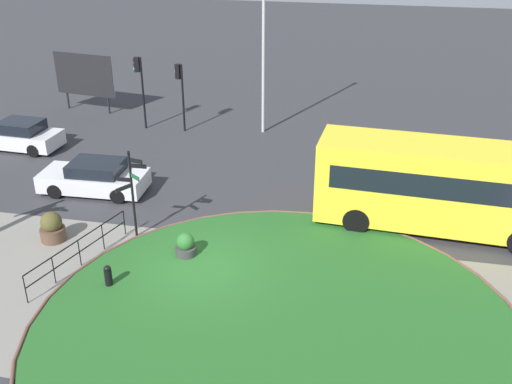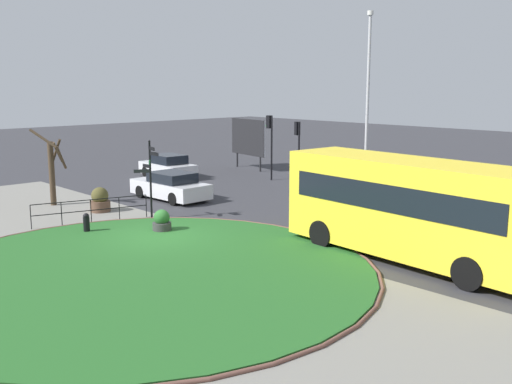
% 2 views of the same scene
% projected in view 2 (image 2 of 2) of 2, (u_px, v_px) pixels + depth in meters
% --- Properties ---
extents(ground, '(120.00, 120.00, 0.00)m').
position_uv_depth(ground, '(158.00, 239.00, 22.53)').
color(ground, '#333338').
extents(sidewalk_paving, '(32.00, 8.34, 0.02)m').
position_uv_depth(sidewalk_paving, '(116.00, 247.00, 21.30)').
color(sidewalk_paving, gray).
rests_on(sidewalk_paving, ground).
extents(grass_island, '(14.50, 14.50, 0.10)m').
position_uv_depth(grass_island, '(144.00, 271.00, 18.48)').
color(grass_island, '#235B23').
rests_on(grass_island, ground).
extents(grass_kerb_ring, '(14.81, 14.81, 0.11)m').
position_uv_depth(grass_kerb_ring, '(144.00, 271.00, 18.48)').
color(grass_kerb_ring, brown).
rests_on(grass_kerb_ring, ground).
extents(signpost_directional, '(1.16, 0.66, 3.46)m').
position_uv_depth(signpost_directional, '(150.00, 173.00, 25.36)').
color(signpost_directional, black).
rests_on(signpost_directional, ground).
extents(bollard_foreground, '(0.25, 0.25, 0.82)m').
position_uv_depth(bollard_foreground, '(86.00, 223.00, 23.24)').
color(bollard_foreground, black).
rests_on(bollard_foreground, ground).
extents(railing_grass_edge, '(1.34, 4.67, 1.03)m').
position_uv_depth(railing_grass_edge, '(91.00, 208.00, 24.92)').
color(railing_grass_edge, black).
rests_on(railing_grass_edge, ground).
extents(bus_yellow, '(9.25, 3.04, 3.37)m').
position_uv_depth(bus_yellow, '(410.00, 207.00, 19.53)').
color(bus_yellow, yellow).
rests_on(bus_yellow, ground).
extents(car_near_lane, '(4.20, 2.03, 1.47)m').
position_uv_depth(car_near_lane, '(168.00, 167.00, 36.97)').
color(car_near_lane, silver).
rests_on(car_near_lane, ground).
extents(car_far_lane, '(4.56, 2.07, 1.41)m').
position_uv_depth(car_far_lane, '(171.00, 186.00, 30.11)').
color(car_far_lane, silver).
rests_on(car_far_lane, ground).
extents(traffic_light_near, '(0.49, 0.29, 3.94)m').
position_uv_depth(traffic_light_near, '(270.00, 133.00, 35.81)').
color(traffic_light_near, black).
rests_on(traffic_light_near, ground).
extents(traffic_light_far, '(0.48, 0.32, 3.66)m').
position_uv_depth(traffic_light_far, '(298.00, 139.00, 34.29)').
color(traffic_light_far, black).
rests_on(traffic_light_far, ground).
extents(lamppost_tall, '(0.32, 0.32, 9.53)m').
position_uv_depth(lamppost_tall, '(368.00, 98.00, 31.18)').
color(lamppost_tall, '#B7B7BC').
rests_on(lamppost_tall, ground).
extents(billboard_left, '(3.86, 0.71, 3.44)m').
position_uv_depth(billboard_left, '(248.00, 138.00, 40.49)').
color(billboard_left, black).
rests_on(billboard_left, ground).
extents(planter_near_signpost, '(0.75, 0.75, 0.93)m').
position_uv_depth(planter_near_signpost, '(162.00, 222.00, 23.42)').
color(planter_near_signpost, '#383838').
rests_on(planter_near_signpost, ground).
extents(planter_kerbside, '(0.92, 0.92, 1.16)m').
position_uv_depth(planter_kerbside, '(100.00, 201.00, 27.16)').
color(planter_kerbside, brown).
rests_on(planter_kerbside, ground).
extents(street_tree_bare, '(1.44, 1.75, 3.77)m').
position_uv_depth(street_tree_bare, '(53.00, 167.00, 28.34)').
color(street_tree_bare, '#423323').
rests_on(street_tree_bare, ground).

